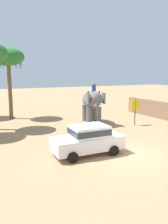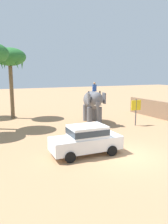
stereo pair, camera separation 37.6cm
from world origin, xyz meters
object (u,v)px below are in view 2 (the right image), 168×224
Objects in this scene: car_sedan_foreground at (86,139)px; elephant_with_mahout at (93,102)px; palm_tree_left_of_road at (10,59)px; signboard_yellow at (136,107)px.

car_sedan_foreground is 1.04× the size of elephant_with_mahout.
car_sedan_foreground is 0.58× the size of palm_tree_left_of_road.
elephant_with_mahout reaches higher than car_sedan_foreground.
elephant_with_mahout is at bearing 139.46° from signboard_yellow.
signboard_yellow is (7.21, 4.56, 0.76)m from car_sedan_foreground.
palm_tree_left_of_road is 3.00× the size of signboard_yellow.
car_sedan_foreground is 8.57m from signboard_yellow.
palm_tree_left_of_road is 13.31m from signboard_yellow.
signboard_yellow is at bearing -40.54° from elephant_with_mahout.
elephant_with_mahout is 3.98m from signboard_yellow.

